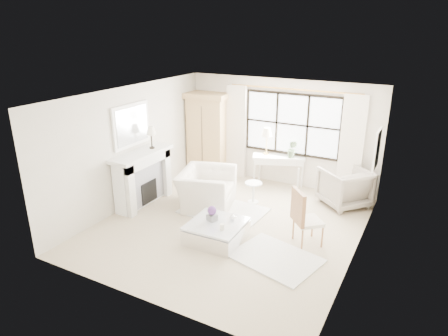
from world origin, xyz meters
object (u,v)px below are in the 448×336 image
at_px(armoire, 208,134).
at_px(console_table, 278,171).
at_px(coffee_table, 216,232).
at_px(club_armchair, 206,189).

bearing_deg(armoire, console_table, -2.71).
bearing_deg(console_table, coffee_table, -111.67).
bearing_deg(coffee_table, armoire, 121.26).
bearing_deg(coffee_table, console_table, 87.97).
bearing_deg(armoire, coffee_table, -61.99).
xyz_separation_m(console_table, club_armchair, (-0.98, -1.95, 0.02)).
bearing_deg(console_table, club_armchair, -138.08).
xyz_separation_m(armoire, club_armchair, (1.06, -1.87, -0.72)).
relative_size(armoire, console_table, 1.63).
bearing_deg(console_table, armoire, 160.90).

